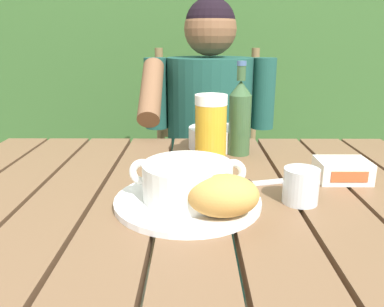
{
  "coord_description": "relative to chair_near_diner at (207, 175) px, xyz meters",
  "views": [
    {
      "loc": [
        -0.0,
        -0.73,
        1.07
      ],
      "look_at": [
        -0.01,
        0.05,
        0.83
      ],
      "focal_mm": 35.79,
      "sensor_mm": 36.0,
      "label": 1
    }
  ],
  "objects": [
    {
      "name": "butter_tub",
      "position": [
        0.27,
        -0.81,
        0.31
      ],
      "size": [
        0.11,
        0.09,
        0.05
      ],
      "color": "white",
      "rests_on": "dining_table"
    },
    {
      "name": "dining_table",
      "position": [
        -0.06,
        -0.89,
        0.18
      ],
      "size": [
        1.17,
        0.88,
        0.76
      ],
      "color": "brown",
      "rests_on": "ground_plane"
    },
    {
      "name": "water_glass_small",
      "position": [
        0.14,
        -0.93,
        0.32
      ],
      "size": [
        0.07,
        0.07,
        0.07
      ],
      "color": "silver",
      "rests_on": "dining_table"
    },
    {
      "name": "soup_bowl",
      "position": [
        -0.07,
        -0.94,
        0.33
      ],
      "size": [
        0.22,
        0.17,
        0.08
      ],
      "color": "white",
      "rests_on": "serving_plate"
    },
    {
      "name": "serving_plate",
      "position": [
        -0.07,
        -0.94,
        0.29
      ],
      "size": [
        0.28,
        0.28,
        0.01
      ],
      "color": "white",
      "rests_on": "dining_table"
    },
    {
      "name": "person_eating",
      "position": [
        -0.0,
        -0.21,
        0.23
      ],
      "size": [
        0.48,
        0.47,
        1.21
      ],
      "color": "#1B4A3F",
      "rests_on": "ground_plane"
    },
    {
      "name": "hedge_backdrop",
      "position": [
        0.25,
        0.92,
        0.72
      ],
      "size": [
        3.38,
        0.92,
        2.95
      ],
      "color": "#345B29",
      "rests_on": "ground_plane"
    },
    {
      "name": "table_knife",
      "position": [
        0.06,
        -0.84,
        0.29
      ],
      "size": [
        0.16,
        0.06,
        0.01
      ],
      "color": "silver",
      "rests_on": "dining_table"
    },
    {
      "name": "bread_roll",
      "position": [
        -0.01,
        -1.01,
        0.33
      ],
      "size": [
        0.13,
        0.1,
        0.07
      ],
      "color": "#C68F44",
      "rests_on": "serving_plate"
    },
    {
      "name": "chair_near_diner",
      "position": [
        0.0,
        0.0,
        0.0
      ],
      "size": [
        0.47,
        0.48,
        1.03
      ],
      "color": "brown",
      "rests_on": "ground_plane"
    },
    {
      "name": "beer_bottle",
      "position": [
        0.06,
        -0.61,
        0.39
      ],
      "size": [
        0.06,
        0.06,
        0.25
      ],
      "color": "#365631",
      "rests_on": "dining_table"
    },
    {
      "name": "beer_glass",
      "position": [
        -0.02,
        -0.68,
        0.37
      ],
      "size": [
        0.08,
        0.08,
        0.17
      ],
      "color": "gold",
      "rests_on": "dining_table"
    },
    {
      "name": "diner_bowl",
      "position": [
        -0.0,
        -0.55,
        0.31
      ],
      "size": [
        0.15,
        0.15,
        0.06
      ],
      "color": "white",
      "rests_on": "dining_table"
    }
  ]
}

